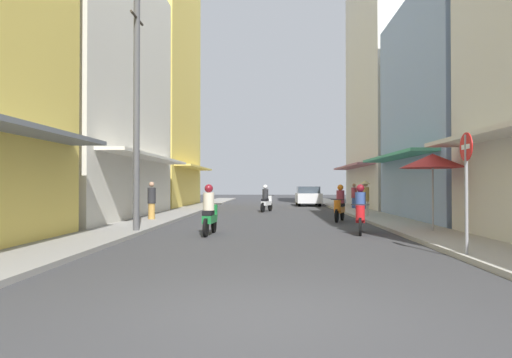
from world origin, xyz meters
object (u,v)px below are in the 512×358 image
Objects in this scene: utility_pole at (137,114)px; street_sign_no_entry at (466,177)px; motorbike_red at (360,212)px; pedestrian_far at (354,197)px; motorbike_white at (266,200)px; vendor_umbrella at (433,161)px; motorbike_green at (210,212)px; parked_car at (308,196)px; pedestrian_foreground at (365,197)px; pedestrian_crossing at (152,202)px; motorbike_orange at (340,205)px.

street_sign_no_entry is (8.35, -4.62, -2.10)m from utility_pole.
pedestrian_far reaches higher than motorbike_red.
motorbike_white is 0.23× the size of utility_pole.
motorbike_green is at bearing -176.90° from vendor_umbrella.
utility_pole is at bearing -108.24° from motorbike_white.
parked_car is 12.78m from pedestrian_foreground.
motorbike_red is 2.76m from vendor_umbrella.
motorbike_white reaches higher than parked_car.
motorbike_white is 0.42× the size of parked_car.
street_sign_no_entry reaches higher than motorbike_white.
vendor_umbrella is at bearing -83.08° from parked_car.
vendor_umbrella is (10.13, -4.40, 1.47)m from pedestrian_crossing.
motorbike_red is 0.70× the size of vendor_umbrella.
utility_pole is at bearing 151.04° from street_sign_no_entry.
motorbike_green is at bearing -116.09° from pedestrian_far.
motorbike_orange is 9.42m from utility_pole.
parked_car is at bearing 68.94° from motorbike_white.
pedestrian_foreground reaches higher than parked_car.
street_sign_no_entry is at bearing -76.27° from motorbike_red.
utility_pole is at bearing -140.31° from pedestrian_foreground.
utility_pole reaches higher than street_sign_no_entry.
pedestrian_foreground is at bearing 39.69° from utility_pole.
motorbike_orange reaches higher than parked_car.
motorbike_red is 1.03× the size of motorbike_orange.
utility_pole is at bearing -80.66° from pedestrian_crossing.
pedestrian_crossing is (-3.13, 4.78, 0.14)m from motorbike_green.
pedestrian_crossing reaches higher than parked_car.
vendor_umbrella is at bearing 78.21° from street_sign_no_entry.
pedestrian_crossing is 0.64× the size of street_sign_no_entry.
pedestrian_far is at bearing 22.10° from motorbike_white.
vendor_umbrella is 0.34× the size of utility_pole.
pedestrian_crossing is at bearing 123.21° from motorbike_green.
vendor_umbrella is at bearing 3.10° from motorbike_green.
vendor_umbrella reaches higher than motorbike_orange.
motorbike_orange is at bearing -64.57° from motorbike_white.
motorbike_red is at bearing -28.30° from pedestrian_crossing.
pedestrian_foreground is at bearing 49.36° from motorbike_green.
pedestrian_crossing reaches higher than pedestrian_far.
parked_car is at bearing 93.20° from street_sign_no_entry.
pedestrian_foreground is (6.32, 7.36, 0.29)m from motorbike_green.
parked_car is 2.42× the size of pedestrian_crossing.
motorbike_orange is 0.68× the size of vendor_umbrella.
parked_car is 21.29m from utility_pole.
parked_car is 24.55m from street_sign_no_entry.
pedestrian_foreground reaches higher than pedestrian_far.
motorbike_green is 7.54m from street_sign_no_entry.
pedestrian_far is (2.43, -5.64, 0.09)m from parked_car.
pedestrian_foreground is 7.14m from vendor_umbrella.
pedestrian_crossing is 13.99m from pedestrian_far.
utility_pole reaches higher than motorbike_white.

